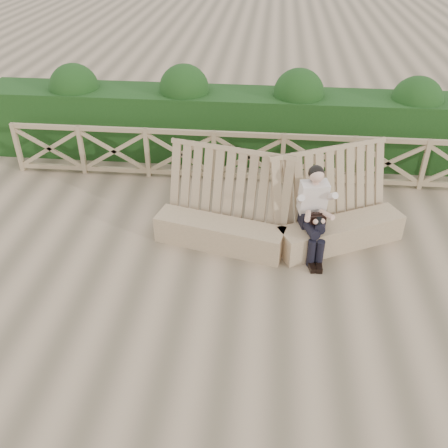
{
  "coord_description": "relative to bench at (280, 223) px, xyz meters",
  "views": [
    {
      "loc": [
        0.43,
        -5.95,
        5.11
      ],
      "look_at": [
        -0.19,
        0.4,
        0.9
      ],
      "focal_mm": 40.0,
      "sensor_mm": 36.0,
      "label": 1
    }
  ],
  "objects": [
    {
      "name": "ground",
      "position": [
        -0.69,
        -1.27,
        -0.41
      ],
      "size": [
        60.0,
        60.0,
        0.0
      ],
      "primitive_type": "plane",
      "color": "brown",
      "rests_on": "ground"
    },
    {
      "name": "guardrail",
      "position": [
        -0.69,
        2.23,
        0.15
      ],
      "size": [
        10.1,
        0.09,
        1.1
      ],
      "color": "#947756",
      "rests_on": "ground"
    },
    {
      "name": "hedge",
      "position": [
        -0.69,
        3.43,
        0.34
      ],
      "size": [
        12.0,
        1.2,
        1.5
      ],
      "primitive_type": "cube",
      "color": "black",
      "rests_on": "ground"
    },
    {
      "name": "woman",
      "position": [
        0.53,
        -0.19,
        0.42
      ],
      "size": [
        0.53,
        1.0,
        1.56
      ],
      "rotation": [
        0.0,
        0.0,
        0.23
      ],
      "color": "black",
      "rests_on": "ground"
    },
    {
      "name": "bench",
      "position": [
        0.0,
        0.0,
        0.0
      ],
      "size": [
        4.33,
        1.69,
        1.61
      ],
      "rotation": [
        0.0,
        0.0,
        0.02
      ],
      "color": "olive",
      "rests_on": "ground"
    }
  ]
}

